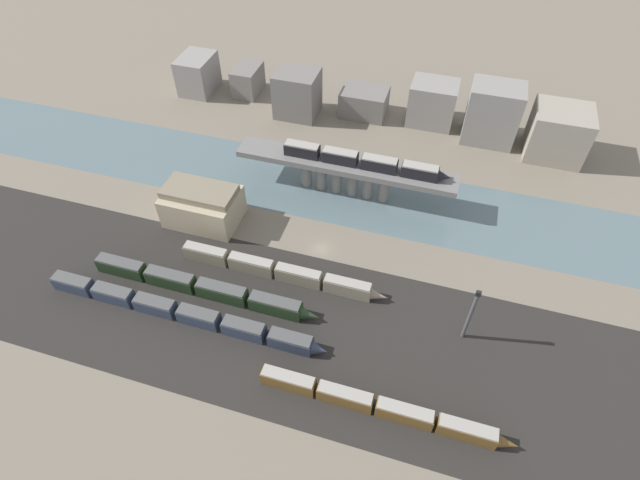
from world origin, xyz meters
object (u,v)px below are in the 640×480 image
signal_tower (470,315)px  warehouse_building (202,205)px  train_yard_mid (182,313)px  train_yard_far (202,287)px  train_yard_outer (279,271)px  train_yard_near (380,407)px  train_on_bridge (364,161)px

signal_tower → warehouse_building: bearing=166.1°
train_yard_mid → train_yard_far: 7.56m
train_yard_mid → train_yard_outer: train_yard_outer is taller
train_yard_mid → warehouse_building: size_ratio=3.52×
warehouse_building → signal_tower: bearing=-13.9°
train_yard_near → warehouse_building: warehouse_building is taller
train_yard_mid → train_yard_outer: size_ratio=1.31×
train_yard_far → train_yard_outer: train_yard_far is taller
signal_tower → train_yard_mid: bearing=-167.7°
train_yard_outer → signal_tower: bearing=-5.3°
warehouse_building → train_on_bridge: bearing=29.2°
train_yard_far → signal_tower: signal_tower is taller
train_yard_far → train_yard_outer: size_ratio=1.09×
train_yard_mid → warehouse_building: 31.48m
train_on_bridge → signal_tower: size_ratio=2.82×
train_yard_near → train_yard_outer: train_yard_outer is taller
train_yard_far → train_yard_mid: bearing=-98.0°
train_yard_near → warehouse_building: (-55.22, 38.54, 3.04)m
train_yard_near → train_yard_outer: size_ratio=0.98×
train_on_bridge → train_yard_mid: size_ratio=0.67×
train_yard_far → warehouse_building: warehouse_building is taller
train_yard_mid → warehouse_building: (-9.13, 29.97, 3.10)m
train_yard_near → train_yard_mid: size_ratio=0.75×
train_yard_outer → train_yard_near: bearing=-40.8°
train_on_bridge → train_yard_outer: bearing=-109.3°
train_yard_outer → signal_tower: size_ratio=3.21×
train_yard_near → train_yard_mid: 46.88m
train_yard_near → train_yard_outer: bearing=139.2°
train_on_bridge → signal_tower: bearing=-50.4°
signal_tower → train_on_bridge: bearing=129.6°
train_yard_near → train_yard_far: 47.82m
signal_tower → train_yard_near: bearing=-122.0°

